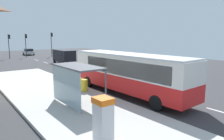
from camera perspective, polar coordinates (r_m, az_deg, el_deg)
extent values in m
cube|color=#38383A|center=(28.53, -11.37, -0.10)|extent=(56.00, 92.00, 0.04)
cube|color=beige|center=(15.25, -13.11, -7.92)|extent=(6.20, 30.00, 0.18)
cube|color=silver|center=(14.36, 28.38, -10.26)|extent=(0.16, 2.20, 0.01)
cube|color=silver|center=(16.87, 12.69, -6.53)|extent=(0.16, 2.20, 0.01)
cube|color=silver|center=(20.32, 1.82, -3.61)|extent=(0.16, 2.20, 0.01)
cube|color=silver|center=(24.32, -5.64, -1.51)|extent=(0.16, 2.20, 0.01)
cube|color=silver|center=(28.63, -10.92, 0.00)|extent=(0.16, 2.20, 0.01)
cube|color=silver|center=(33.14, -14.79, 1.10)|extent=(0.16, 2.20, 0.01)
cube|color=silver|center=(37.77, -17.72, 1.94)|extent=(0.16, 2.20, 0.01)
cube|color=silver|center=(42.49, -20.02, 2.58)|extent=(0.16, 2.20, 0.01)
cube|color=red|center=(16.20, 4.48, -3.08)|extent=(2.83, 11.07, 1.15)
cube|color=silver|center=(15.98, 4.54, 1.48)|extent=(2.83, 11.07, 1.45)
cube|color=silver|center=(15.89, 4.58, 4.25)|extent=(2.70, 10.85, 0.12)
cube|color=black|center=(20.25, -6.17, 2.89)|extent=(2.30, 0.19, 1.22)
cube|color=black|center=(14.81, 2.48, 0.60)|extent=(0.34, 8.58, 1.10)
cylinder|color=black|center=(18.65, -6.39, -3.28)|extent=(0.31, 1.01, 1.00)
cylinder|color=black|center=(19.93, -0.92, -2.41)|extent=(0.31, 1.01, 1.00)
cylinder|color=black|center=(13.13, 12.11, -8.83)|extent=(0.31, 1.01, 1.00)
cylinder|color=black|center=(14.89, 17.62, -6.89)|extent=(0.31, 1.01, 1.00)
cube|color=black|center=(35.32, -13.03, 3.80)|extent=(2.21, 5.28, 1.96)
cube|color=black|center=(35.29, -13.05, 4.35)|extent=(2.16, 3.20, 0.44)
cylinder|color=black|center=(33.95, -10.28, 2.02)|extent=(0.25, 0.69, 0.68)
cylinder|color=black|center=(33.24, -13.10, 1.77)|extent=(0.25, 0.69, 0.68)
cylinder|color=black|center=(37.60, -12.86, 2.62)|extent=(0.25, 0.69, 0.68)
cylinder|color=black|center=(36.96, -15.44, 2.41)|extent=(0.25, 0.69, 0.68)
cube|color=#B7B7BC|center=(54.75, -21.89, 4.49)|extent=(1.91, 4.45, 0.60)
cube|color=black|center=(54.52, -21.88, 5.11)|extent=(1.65, 2.42, 0.60)
cylinder|color=black|center=(56.04, -23.07, 4.21)|extent=(0.22, 0.64, 0.64)
cylinder|color=black|center=(56.42, -21.44, 4.34)|extent=(0.22, 0.64, 0.64)
cylinder|color=black|center=(53.12, -22.33, 4.02)|extent=(0.22, 0.64, 0.64)
cylinder|color=black|center=(53.53, -20.63, 4.15)|extent=(0.22, 0.64, 0.64)
cube|color=silver|center=(8.71, -2.43, -14.43)|extent=(0.60, 0.70, 1.70)
cube|color=orange|center=(8.37, -2.47, -8.34)|extent=(0.66, 0.76, 0.24)
cube|color=black|center=(8.77, -0.74, -12.32)|extent=(0.03, 0.36, 0.44)
cylinder|color=yellow|center=(16.80, -7.54, -4.16)|extent=(0.52, 0.52, 0.95)
cylinder|color=orange|center=(17.39, -8.70, -3.72)|extent=(0.52, 0.52, 0.95)
cylinder|color=#2D2D2D|center=(48.93, -16.27, 6.71)|extent=(0.14, 0.14, 5.35)
cube|color=black|center=(48.97, -16.14, 9.27)|extent=(0.24, 0.28, 0.84)
sphere|color=red|center=(49.02, -16.02, 9.60)|extent=(0.16, 0.16, 0.16)
sphere|color=#3C2C03|center=(49.02, -16.01, 9.27)|extent=(0.16, 0.16, 0.16)
sphere|color=black|center=(49.01, -16.00, 8.95)|extent=(0.16, 0.16, 0.16)
cylinder|color=#2D2D2D|center=(47.31, -26.41, 5.78)|extent=(0.14, 0.14, 4.91)
cube|color=black|center=(47.30, -26.32, 8.17)|extent=(0.24, 0.28, 0.84)
sphere|color=#360606|center=(47.33, -26.20, 8.51)|extent=(0.16, 0.16, 0.16)
sphere|color=#3C2C03|center=(47.33, -26.17, 8.18)|extent=(0.16, 0.16, 0.16)
sphere|color=green|center=(47.33, -26.15, 7.84)|extent=(0.16, 0.16, 0.16)
cylinder|color=#2D2D2D|center=(48.87, -22.56, 6.19)|extent=(0.14, 0.14, 5.02)
cube|color=black|center=(48.89, -22.45, 8.56)|extent=(0.24, 0.28, 0.84)
sphere|color=#360606|center=(48.92, -22.33, 8.89)|extent=(0.16, 0.16, 0.16)
sphere|color=#F2B20C|center=(48.92, -22.31, 8.56)|extent=(0.16, 0.16, 0.16)
sphere|color=black|center=(48.92, -22.29, 8.24)|extent=(0.16, 0.16, 0.16)
cube|color=#4C4C51|center=(13.39, -9.47, 0.98)|extent=(1.80, 4.00, 0.10)
cube|color=#8CA5B2|center=(13.25, -12.59, -4.50)|extent=(0.06, 3.80, 2.30)
cylinder|color=#4C4C51|center=(12.48, -1.72, -5.27)|extent=(0.10, 0.10, 2.44)
cylinder|color=#4C4C51|center=(15.65, -9.87, -2.42)|extent=(0.10, 0.10, 2.44)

